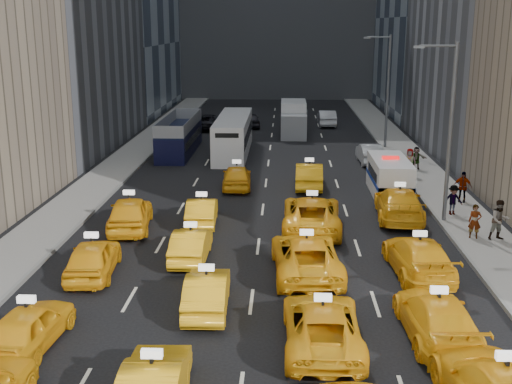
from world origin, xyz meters
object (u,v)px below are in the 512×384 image
(double_decker, at_px, (180,135))
(city_bus, at_px, (233,135))
(box_truck, at_px, (293,119))
(pedestrian_0, at_px, (475,221))
(nypd_van, at_px, (390,177))

(double_decker, distance_m, city_bus, 4.22)
(box_truck, height_order, pedestrian_0, box_truck)
(nypd_van, relative_size, box_truck, 0.83)
(box_truck, bearing_deg, double_decker, -133.94)
(nypd_van, relative_size, double_decker, 0.56)
(nypd_van, xyz_separation_m, city_bus, (-10.19, 11.85, 0.39))
(pedestrian_0, bearing_deg, nypd_van, 120.85)
(nypd_van, height_order, pedestrian_0, nypd_van)
(nypd_van, height_order, city_bus, city_bus)
(city_bus, bearing_deg, pedestrian_0, -60.75)
(nypd_van, relative_size, city_bus, 0.48)
(box_truck, bearing_deg, city_bus, -116.40)
(double_decker, height_order, pedestrian_0, double_decker)
(nypd_van, distance_m, city_bus, 15.64)
(city_bus, relative_size, box_truck, 1.71)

